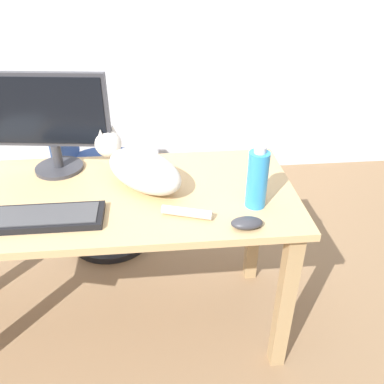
# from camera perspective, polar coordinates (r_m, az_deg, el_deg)

# --- Properties ---
(ground_plane) EXTENTS (8.00, 8.00, 0.00)m
(ground_plane) POSITION_cam_1_polar(r_m,az_deg,el_deg) (2.08, -10.33, -17.68)
(ground_plane) COLOR #846647
(desk) EXTENTS (1.52, 0.66, 0.73)m
(desk) POSITION_cam_1_polar(r_m,az_deg,el_deg) (1.66, -12.38, -3.42)
(desk) COLOR tan
(desk) RESTS_ON ground_plane
(office_chair) EXTENTS (0.48, 0.48, 0.92)m
(office_chair) POSITION_cam_1_polar(r_m,az_deg,el_deg) (2.36, -13.33, 1.25)
(office_chair) COLOR black
(office_chair) RESTS_ON ground_plane
(monitor) EXTENTS (0.48, 0.20, 0.42)m
(monitor) POSITION_cam_1_polar(r_m,az_deg,el_deg) (1.73, -19.39, 9.61)
(monitor) COLOR #333338
(monitor) RESTS_ON desk
(keyboard) EXTENTS (0.44, 0.15, 0.03)m
(keyboard) POSITION_cam_1_polar(r_m,az_deg,el_deg) (1.50, -20.69, -3.42)
(keyboard) COLOR black
(keyboard) RESTS_ON desk
(cat) EXTENTS (0.44, 0.47, 0.20)m
(cat) POSITION_cam_1_polar(r_m,az_deg,el_deg) (1.59, -7.36, 3.42)
(cat) COLOR silver
(cat) RESTS_ON desk
(computer_mouse) EXTENTS (0.11, 0.06, 0.04)m
(computer_mouse) POSITION_cam_1_polar(r_m,az_deg,el_deg) (1.39, 7.72, -4.34)
(computer_mouse) COLOR #333338
(computer_mouse) RESTS_ON desk
(water_bottle) EXTENTS (0.08, 0.08, 0.24)m
(water_bottle) POSITION_cam_1_polar(r_m,az_deg,el_deg) (1.46, 9.19, 1.84)
(water_bottle) COLOR #2D8CD1
(water_bottle) RESTS_ON desk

